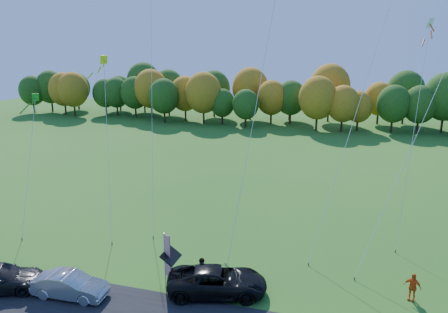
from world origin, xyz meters
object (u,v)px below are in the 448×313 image
(black_suv, at_px, (217,281))
(person_east, at_px, (412,287))
(feather_flag, at_px, (167,255))
(silver_sedan, at_px, (70,285))

(black_suv, distance_m, person_east, 11.55)
(person_east, height_order, feather_flag, feather_flag)
(black_suv, relative_size, silver_sedan, 1.32)
(silver_sedan, height_order, person_east, person_east)
(feather_flag, bearing_deg, black_suv, 2.99)
(black_suv, xyz_separation_m, person_east, (11.25, 2.63, 0.04))
(silver_sedan, distance_m, person_east, 20.36)
(black_suv, height_order, silver_sedan, black_suv)
(black_suv, height_order, feather_flag, feather_flag)
(silver_sedan, bearing_deg, black_suv, -74.70)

